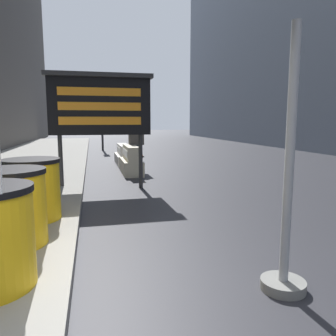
% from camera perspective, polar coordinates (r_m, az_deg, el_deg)
% --- Properties ---
extents(ground_plane, '(120.00, 120.00, 0.00)m').
position_cam_1_polar(ground_plane, '(3.25, -16.74, -22.96)').
color(ground_plane, '#2D2D33').
extents(barrel_drum_middle, '(0.87, 0.87, 0.95)m').
position_cam_1_polar(barrel_drum_middle, '(4.46, -25.78, -6.18)').
color(barrel_drum_middle, yellow).
rests_on(barrel_drum_middle, sidewalk_left).
extents(barrel_drum_back, '(0.87, 0.87, 0.95)m').
position_cam_1_polar(barrel_drum_back, '(5.49, -22.61, -3.42)').
color(barrel_drum_back, yellow).
rests_on(barrel_drum_back, sidewalk_left).
extents(message_board, '(2.49, 0.36, 2.77)m').
position_cam_1_polar(message_board, '(8.02, -11.73, 10.63)').
color(message_board, '#28282B').
rests_on(message_board, ground_plane).
extents(jersey_barrier_cream, '(0.60, 1.78, 0.89)m').
position_cam_1_polar(jersey_barrier_cream, '(10.51, -6.46, 1.18)').
color(jersey_barrier_cream, beige).
rests_on(jersey_barrier_cream, ground_plane).
extents(jersey_barrier_white, '(0.61, 2.05, 0.75)m').
position_cam_1_polar(jersey_barrier_white, '(12.93, -7.71, 2.18)').
color(jersey_barrier_white, silver).
rests_on(jersey_barrier_white, ground_plane).
extents(traffic_cone_near, '(0.32, 0.32, 0.58)m').
position_cam_1_polar(traffic_cone_near, '(15.36, -4.86, 2.97)').
color(traffic_cone_near, black).
rests_on(traffic_cone_near, ground_plane).
extents(traffic_light_near_curb, '(0.28, 0.45, 3.46)m').
position_cam_1_polar(traffic_light_near_curb, '(19.06, -11.48, 10.58)').
color(traffic_light_near_curb, '#2D2D30').
rests_on(traffic_light_near_curb, ground_plane).
extents(pedestrian_worker, '(0.49, 0.30, 1.83)m').
position_cam_1_polar(pedestrian_worker, '(10.94, -5.56, 5.07)').
color(pedestrian_worker, '#23283D').
rests_on(pedestrian_worker, ground_plane).
extents(steel_pole_right, '(0.44, 0.44, 2.55)m').
position_cam_1_polar(steel_pole_right, '(3.39, 19.90, -8.86)').
color(steel_pole_right, gray).
rests_on(steel_pole_right, ground_plane).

